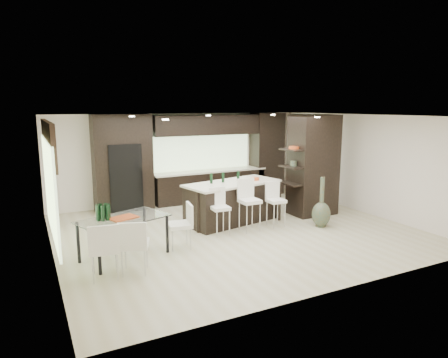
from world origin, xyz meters
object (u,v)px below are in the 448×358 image
bench (237,202)px  stool_mid (250,210)px  kitchen_island (233,202)px  stool_left (220,216)px  dining_table (124,238)px  chair_end (180,228)px  chair_far (104,252)px  floor_vase (322,202)px  stool_right (276,209)px  chair_near (134,248)px

bench → stool_mid: bearing=-107.2°
kitchen_island → stool_left: (-0.76, -0.83, -0.07)m
dining_table → chair_end: chair_end is taller
stool_left → chair_far: bearing=-152.9°
stool_mid → floor_vase: size_ratio=0.81×
floor_vase → chair_end: floor_vase is taller
chair_far → chair_end: size_ratio=1.06×
floor_vase → chair_far: bearing=-172.8°
bench → chair_far: chair_far is taller
stool_right → dining_table: bearing=-172.4°
dining_table → chair_far: (-0.52, -0.80, 0.07)m
floor_vase → dining_table: 4.78m
stool_left → chair_end: stool_left is taller
chair_end → floor_vase: bearing=-82.8°
kitchen_island → chair_near: kitchen_island is taller
chair_near → chair_far: bearing=-158.4°
kitchen_island → chair_end: 2.25m
kitchen_island → floor_vase: bearing=-49.6°
stool_left → chair_near: size_ratio=0.97×
stool_right → bench: stool_right is taller
stool_right → dining_table: stool_right is taller
stool_left → floor_vase: (2.50, -0.52, 0.18)m
kitchen_island → chair_end: kitchen_island is taller
stool_left → chair_near: 2.57m
chair_end → stool_mid: bearing=-69.7°
bench → chair_far: (-4.22, -3.02, 0.23)m
stool_left → dining_table: stool_left is taller
chair_near → chair_far: chair_far is taller
stool_mid → bench: bearing=70.5°
dining_table → chair_far: bearing=-142.6°
chair_far → kitchen_island: bearing=38.3°
kitchen_island → stool_mid: kitchen_island is taller
kitchen_island → bench: 1.24m
stool_mid → dining_table: size_ratio=0.60×
stool_mid → chair_end: (-1.89, -0.37, -0.06)m
floor_vase → stool_mid: bearing=164.0°
kitchen_island → stool_left: bearing=-144.3°
chair_far → chair_end: bearing=34.2°
floor_vase → dining_table: size_ratio=0.75×
stool_left → stool_mid: bearing=1.9°
kitchen_island → chair_near: bearing=-158.1°
stool_right → chair_far: (-4.31, -1.19, 0.02)m
bench → dining_table: bearing=-146.4°
kitchen_island → chair_end: (-1.89, -1.23, -0.08)m
stool_right → bench: bearing=94.5°
stool_mid → dining_table: (-3.03, -0.37, -0.10)m
stool_mid → dining_table: bearing=-172.7°
kitchen_island → stool_right: (0.76, -0.83, -0.07)m
dining_table → stool_right: bearing=-13.6°
floor_vase → dining_table: floor_vase is taller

